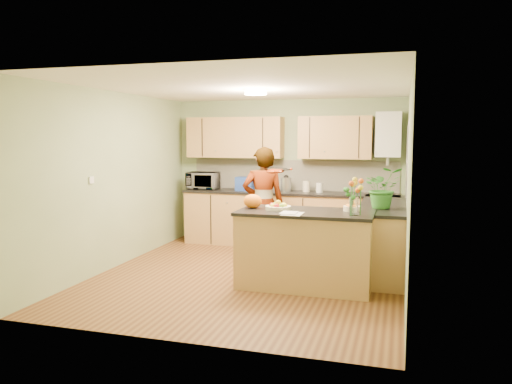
# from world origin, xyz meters

# --- Properties ---
(floor) EXTENTS (4.50, 4.50, 0.00)m
(floor) POSITION_xyz_m (0.00, 0.00, 0.00)
(floor) COLOR #552F18
(floor) RESTS_ON ground
(ceiling) EXTENTS (4.00, 4.50, 0.02)m
(ceiling) POSITION_xyz_m (0.00, 0.00, 2.50)
(ceiling) COLOR white
(ceiling) RESTS_ON wall_back
(wall_back) EXTENTS (4.00, 0.02, 2.50)m
(wall_back) POSITION_xyz_m (0.00, 2.25, 1.25)
(wall_back) COLOR gray
(wall_back) RESTS_ON floor
(wall_front) EXTENTS (4.00, 0.02, 2.50)m
(wall_front) POSITION_xyz_m (0.00, -2.25, 1.25)
(wall_front) COLOR gray
(wall_front) RESTS_ON floor
(wall_left) EXTENTS (0.02, 4.50, 2.50)m
(wall_left) POSITION_xyz_m (-2.00, 0.00, 1.25)
(wall_left) COLOR gray
(wall_left) RESTS_ON floor
(wall_right) EXTENTS (0.02, 4.50, 2.50)m
(wall_right) POSITION_xyz_m (2.00, 0.00, 1.25)
(wall_right) COLOR gray
(wall_right) RESTS_ON floor
(back_counter) EXTENTS (3.64, 0.62, 0.94)m
(back_counter) POSITION_xyz_m (0.10, 1.95, 0.47)
(back_counter) COLOR #AD8745
(back_counter) RESTS_ON floor
(right_counter) EXTENTS (0.62, 2.24, 0.94)m
(right_counter) POSITION_xyz_m (1.70, 0.85, 0.47)
(right_counter) COLOR #AD8745
(right_counter) RESTS_ON floor
(splashback) EXTENTS (3.60, 0.02, 0.52)m
(splashback) POSITION_xyz_m (0.10, 2.23, 1.20)
(splashback) COLOR beige
(splashback) RESTS_ON back_counter
(upper_cabinets) EXTENTS (3.20, 0.34, 0.70)m
(upper_cabinets) POSITION_xyz_m (-0.18, 2.08, 1.85)
(upper_cabinets) COLOR #AD8745
(upper_cabinets) RESTS_ON wall_back
(boiler) EXTENTS (0.40, 0.30, 0.86)m
(boiler) POSITION_xyz_m (1.70, 2.09, 1.90)
(boiler) COLOR white
(boiler) RESTS_ON wall_back
(window_right) EXTENTS (0.01, 1.30, 1.05)m
(window_right) POSITION_xyz_m (1.99, 0.60, 1.55)
(window_right) COLOR white
(window_right) RESTS_ON wall_right
(light_switch) EXTENTS (0.02, 0.09, 0.09)m
(light_switch) POSITION_xyz_m (-1.99, -0.60, 1.30)
(light_switch) COLOR white
(light_switch) RESTS_ON wall_left
(ceiling_lamp) EXTENTS (0.30, 0.30, 0.07)m
(ceiling_lamp) POSITION_xyz_m (0.00, 0.30, 2.46)
(ceiling_lamp) COLOR #FFEABF
(ceiling_lamp) RESTS_ON ceiling
(peninsula_island) EXTENTS (1.66, 0.85, 0.95)m
(peninsula_island) POSITION_xyz_m (0.80, -0.23, 0.48)
(peninsula_island) COLOR #AD8745
(peninsula_island) RESTS_ON floor
(fruit_dish) EXTENTS (0.32, 0.32, 0.11)m
(fruit_dish) POSITION_xyz_m (0.45, -0.23, 1.00)
(fruit_dish) COLOR beige
(fruit_dish) RESTS_ON peninsula_island
(orange_bowl) EXTENTS (0.21, 0.21, 0.12)m
(orange_bowl) POSITION_xyz_m (1.35, -0.08, 1.01)
(orange_bowl) COLOR beige
(orange_bowl) RESTS_ON peninsula_island
(flower_vase) EXTENTS (0.25, 0.25, 0.47)m
(flower_vase) POSITION_xyz_m (1.40, -0.41, 1.26)
(flower_vase) COLOR silver
(flower_vase) RESTS_ON peninsula_island
(orange_bag) EXTENTS (0.29, 0.26, 0.18)m
(orange_bag) POSITION_xyz_m (0.10, -0.18, 1.04)
(orange_bag) COLOR orange
(orange_bag) RESTS_ON peninsula_island
(papers) EXTENTS (0.23, 0.31, 0.01)m
(papers) POSITION_xyz_m (0.70, -0.53, 0.96)
(papers) COLOR silver
(papers) RESTS_ON peninsula_island
(violinist) EXTENTS (0.72, 0.58, 1.72)m
(violinist) POSITION_xyz_m (-0.05, 0.88, 0.86)
(violinist) COLOR #E4A78B
(violinist) RESTS_ON floor
(violin) EXTENTS (0.57, 0.49, 0.14)m
(violin) POSITION_xyz_m (0.15, 0.66, 1.37)
(violin) COLOR #511305
(violin) RESTS_ON violinist
(microwave) EXTENTS (0.56, 0.40, 0.30)m
(microwave) POSITION_xyz_m (-1.46, 1.95, 1.09)
(microwave) COLOR white
(microwave) RESTS_ON back_counter
(blue_box) EXTENTS (0.30, 0.22, 0.23)m
(blue_box) POSITION_xyz_m (-0.68, 1.92, 1.06)
(blue_box) COLOR navy
(blue_box) RESTS_ON back_counter
(kettle) EXTENTS (0.17, 0.17, 0.32)m
(kettle) POSITION_xyz_m (0.04, 1.98, 1.07)
(kettle) COLOR #AEAEB3
(kettle) RESTS_ON back_counter
(jar_cream) EXTENTS (0.14, 0.14, 0.18)m
(jar_cream) POSITION_xyz_m (0.39, 2.00, 1.03)
(jar_cream) COLOR beige
(jar_cream) RESTS_ON back_counter
(jar_white) EXTENTS (0.12, 0.12, 0.16)m
(jar_white) POSITION_xyz_m (0.62, 1.96, 1.02)
(jar_white) COLOR white
(jar_white) RESTS_ON back_counter
(potted_plant) EXTENTS (0.58, 0.53, 0.54)m
(potted_plant) POSITION_xyz_m (1.70, 0.35, 1.21)
(potted_plant) COLOR #2E7627
(potted_plant) RESTS_ON right_counter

